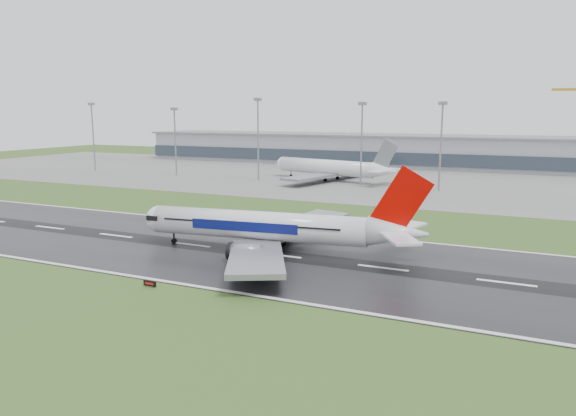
% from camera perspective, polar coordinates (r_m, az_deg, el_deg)
% --- Properties ---
extents(ground, '(520.00, 520.00, 0.00)m').
position_cam_1_polar(ground, '(122.95, -18.06, -2.88)').
color(ground, '#304E1C').
rests_on(ground, ground).
extents(runway, '(400.00, 45.00, 0.10)m').
position_cam_1_polar(runway, '(122.94, -18.06, -2.85)').
color(runway, black).
rests_on(runway, ground).
extents(apron, '(400.00, 130.00, 0.08)m').
position_cam_1_polar(apron, '(229.62, 3.39, 3.50)').
color(apron, slate).
rests_on(apron, ground).
extents(terminal, '(240.00, 36.00, 15.00)m').
position_cam_1_polar(terminal, '(285.55, 7.76, 6.24)').
color(terminal, gray).
rests_on(terminal, ground).
extents(main_airliner, '(63.16, 60.82, 16.77)m').
position_cam_1_polar(main_airliner, '(101.82, -1.19, -0.13)').
color(main_airliner, silver).
rests_on(main_airliner, runway).
extents(parked_airliner, '(69.58, 66.77, 16.90)m').
position_cam_1_polar(parked_airliner, '(212.25, 4.62, 5.24)').
color(parked_airliner, white).
rests_on(parked_airliner, apron).
extents(runway_sign, '(2.31, 0.45, 1.04)m').
position_cam_1_polar(runway_sign, '(85.95, -14.65, -7.91)').
color(runway_sign, black).
rests_on(runway_sign, ground).
extents(floodmast_0, '(0.64, 0.64, 30.21)m').
position_cam_1_polar(floodmast_0, '(263.62, -20.23, 7.04)').
color(floodmast_0, gray).
rests_on(floodmast_0, ground).
extents(floodmast_1, '(0.64, 0.64, 27.83)m').
position_cam_1_polar(floodmast_1, '(233.69, -12.03, 6.83)').
color(floodmast_1, gray).
rests_on(floodmast_1, ground).
extents(floodmast_2, '(0.64, 0.64, 31.42)m').
position_cam_1_polar(floodmast_2, '(212.36, -3.24, 7.20)').
color(floodmast_2, gray).
rests_on(floodmast_2, ground).
extents(floodmast_3, '(0.64, 0.64, 29.48)m').
position_cam_1_polar(floodmast_3, '(196.40, 7.91, 6.60)').
color(floodmast_3, gray).
rests_on(floodmast_3, ground).
extents(floodmast_4, '(0.64, 0.64, 29.42)m').
position_cam_1_polar(floodmast_4, '(190.33, 16.12, 6.18)').
color(floodmast_4, gray).
rests_on(floodmast_4, ground).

